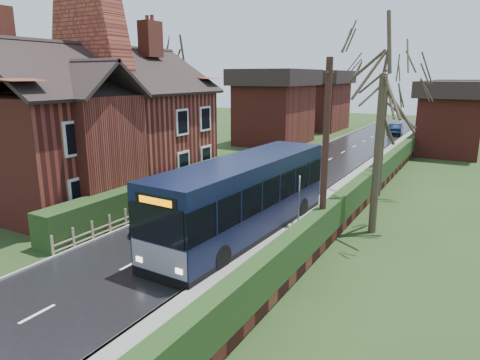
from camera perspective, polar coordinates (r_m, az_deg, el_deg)
The scene contains 18 objects.
ground at distance 18.34m, azimuth -9.93°, elevation -8.74°, with size 140.00×140.00×0.00m, color #2B401B.
road at distance 26.39m, azimuth 3.87°, elevation -1.54°, with size 6.00×100.00×0.02m, color black.
pavement at distance 24.92m, azimuth 12.73°, elevation -2.64°, with size 2.50×100.00×0.14m, color slate.
kerb_right at distance 25.26m, azimuth 10.12°, elevation -2.29°, with size 0.12×100.00×0.14m, color gray.
kerb_left at distance 27.78m, azimuth -1.81°, elevation -0.66°, with size 0.12×100.00×0.10m, color gray.
front_hedge at distance 24.11m, azimuth -9.73°, elevation -1.24°, with size 1.20×16.00×1.60m, color #1B3313.
picket_fence at distance 23.75m, azimuth -8.28°, elevation -2.29°, with size 0.10×16.00×0.90m, color gray, non-canonical shape.
right_wall_hedge at distance 24.30m, azimuth 16.34°, elevation -0.95°, with size 0.60×50.00×1.80m.
brick_house at distance 26.62m, azimuth -18.55°, elevation 7.48°, with size 9.30×14.60×10.30m.
bus at distance 18.85m, azimuth 0.61°, elevation -2.42°, with size 3.07×11.39×3.43m.
car_silver at distance 24.83m, azimuth -5.25°, elevation -1.09°, with size 1.47×3.64×1.24m, color #BBBAC0.
car_green at distance 20.65m, azimuth -9.62°, elevation -4.08°, with size 1.96×4.82×1.40m, color black.
car_distant at distance 55.31m, azimuth 20.04°, elevation 6.40°, with size 1.45×4.17×1.37m, color #101B31.
bus_stop_sign at distance 19.82m, azimuth 7.89°, elevation -1.83°, with size 0.20×0.37×2.54m.
telegraph_pole at distance 16.88m, azimuth 11.28°, elevation 2.93°, with size 0.26×0.98×7.62m.
tree_right_near at distance 19.39m, azimuth 18.75°, elevation 14.68°, with size 4.65×4.65×10.04m.
tree_right_far at distance 25.93m, azimuth 18.92°, elevation 12.43°, with size 4.63×4.63×8.94m.
tree_house_side at distance 35.28m, azimuth -7.90°, elevation 15.21°, with size 4.67×4.67×10.62m.
Camera 1 is at (10.90, -13.01, 6.94)m, focal length 32.00 mm.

